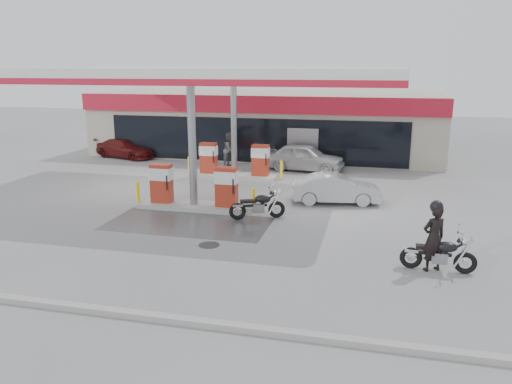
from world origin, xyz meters
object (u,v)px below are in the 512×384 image
sedan_white (304,157)px  parked_car_left (125,148)px  parked_car_right (335,151)px  main_motorcycle (440,255)px  biker_main (434,238)px  hatchback_silver (336,189)px  attendant (230,150)px  pump_island_far (234,164)px  pump_island_near (194,191)px  parked_motorcycle (258,206)px

sedan_white → parked_car_left: (-11.65, 1.38, -0.15)m
sedan_white → parked_car_left: size_ratio=1.07×
parked_car_left → parked_car_right: size_ratio=0.94×
main_motorcycle → parked_car_left: bearing=142.3°
biker_main → parked_car_right: bearing=-106.0°
hatchback_silver → attendant: bearing=35.7°
pump_island_far → attendant: (-1.07, 2.80, 0.28)m
pump_island_near → hatchback_silver: pump_island_near is taller
biker_main → parked_car_right: 16.98m
attendant → parked_car_left: 7.39m
sedan_white → parked_car_right: 3.65m
pump_island_far → parked_motorcycle: pump_island_far is taller
parked_motorcycle → hatchback_silver: 4.02m
pump_island_far → main_motorcycle: 13.83m
sedan_white → hatchback_silver: sedan_white is taller
pump_island_far → parked_car_left: 9.25m
sedan_white → attendant: bearing=94.6°
main_motorcycle → parked_motorcycle: (-6.16, 3.69, 0.02)m
main_motorcycle → parked_car_left: size_ratio=0.51×
parked_motorcycle → attendant: (-3.95, 9.58, 0.49)m
pump_island_near → sedan_white: size_ratio=1.16×
pump_island_far → parked_car_left: size_ratio=1.25×
parked_car_left → main_motorcycle: bearing=-113.9°
parked_car_left → pump_island_far: bearing=-99.8°
pump_island_near → hatchback_silver: (5.58, 2.20, -0.09)m
parked_car_right → biker_main: bearing=-163.9°
pump_island_near → parked_car_left: size_ratio=1.25×
pump_island_far → pump_island_near: bearing=-90.0°
biker_main → parked_car_left: bearing=-70.3°
main_motorcycle → parked_motorcycle: 7.18m
pump_island_far → hatchback_silver: 6.75m
hatchback_silver → parked_car_right: hatchback_silver is taller
hatchback_silver → parked_car_left: hatchback_silver is taller
biker_main → parked_motorcycle: (-5.96, 3.68, -0.48)m
parked_motorcycle → parked_car_right: size_ratio=0.47×
main_motorcycle → biker_main: (-0.20, 0.00, 0.49)m
parked_motorcycle → biker_main: bearing=-54.9°
biker_main → parked_car_left: biker_main is taller
main_motorcycle → sedan_white: size_ratio=0.48×
attendant → parked_car_left: bearing=96.2°
pump_island_near → sedan_white: (3.31, 8.62, 0.04)m
pump_island_near → biker_main: (8.85, -4.46, 0.26)m
hatchback_silver → pump_island_near: bearing=102.1°
biker_main → hatchback_silver: 7.43m
pump_island_far → main_motorcycle: pump_island_far is taller
biker_main → parked_car_right: size_ratio=0.44×
main_motorcycle → parked_car_left: (-17.39, 14.46, 0.12)m
biker_main → hatchback_silver: size_ratio=0.52×
sedan_white → parked_car_left: bearing=90.2°
pump_island_far → hatchback_silver: bearing=-34.3°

